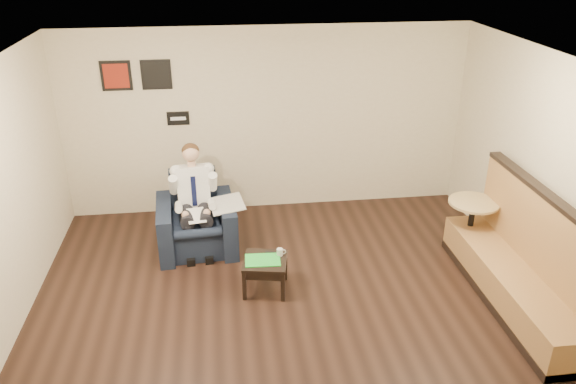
{
  "coord_description": "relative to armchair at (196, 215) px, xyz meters",
  "views": [
    {
      "loc": [
        -0.71,
        -5.03,
        3.99
      ],
      "look_at": [
        0.09,
        1.2,
        1.06
      ],
      "focal_mm": 35.0,
      "sensor_mm": 36.0,
      "label": 1
    }
  ],
  "objects": [
    {
      "name": "ground",
      "position": [
        1.09,
        -1.81,
        -0.5
      ],
      "size": [
        6.0,
        6.0,
        0.0
      ],
      "primitive_type": "plane",
      "color": "black",
      "rests_on": "ground"
    },
    {
      "name": "side_table",
      "position": [
        0.84,
        -1.12,
        -0.29
      ],
      "size": [
        0.6,
        0.6,
        0.42
      ],
      "primitive_type": "cube",
      "rotation": [
        0.0,
        0.0,
        -0.19
      ],
      "color": "black",
      "rests_on": "ground"
    },
    {
      "name": "wall_back",
      "position": [
        1.09,
        1.19,
        0.9
      ],
      "size": [
        6.0,
        0.02,
        2.8
      ],
      "primitive_type": "cube",
      "color": "beige",
      "rests_on": "ground"
    },
    {
      "name": "lap_papers",
      "position": [
        0.02,
        -0.24,
        0.11
      ],
      "size": [
        0.27,
        0.35,
        0.01
      ],
      "primitive_type": "cube",
      "rotation": [
        0.0,
        0.0,
        0.15
      ],
      "color": "white",
      "rests_on": "seated_man"
    },
    {
      "name": "ceiling",
      "position": [
        1.09,
        -1.81,
        2.3
      ],
      "size": [
        6.0,
        6.0,
        0.02
      ],
      "primitive_type": "cube",
      "color": "white",
      "rests_on": "wall_back"
    },
    {
      "name": "newspaper",
      "position": [
        0.42,
        -0.08,
        0.18
      ],
      "size": [
        0.5,
        0.59,
        0.01
      ],
      "primitive_type": "cube",
      "rotation": [
        0.0,
        0.0,
        0.13
      ],
      "color": "silver",
      "rests_on": "armchair"
    },
    {
      "name": "armchair",
      "position": [
        0.0,
        0.0,
        0.0
      ],
      "size": [
        1.11,
        1.11,
        1.0
      ],
      "primitive_type": "cube",
      "rotation": [
        0.0,
        0.0,
        0.08
      ],
      "color": "black",
      "rests_on": "ground"
    },
    {
      "name": "banquette",
      "position": [
        3.68,
        -1.73,
        0.18
      ],
      "size": [
        0.63,
        2.64,
        1.35
      ],
      "primitive_type": "cube",
      "color": "#A1723E",
      "rests_on": "ground"
    },
    {
      "name": "coffee_mug",
      "position": [
        1.02,
        -1.04,
        -0.04
      ],
      "size": [
        0.09,
        0.09,
        0.09
      ],
      "primitive_type": "cylinder",
      "rotation": [
        0.0,
        0.0,
        -0.19
      ],
      "color": "white",
      "rests_on": "side_table"
    },
    {
      "name": "green_folder",
      "position": [
        0.81,
        -1.13,
        -0.08
      ],
      "size": [
        0.43,
        0.32,
        0.01
      ],
      "primitive_type": "cube",
      "rotation": [
        0.0,
        0.0,
        -0.05
      ],
      "color": "#2BDA3C",
      "rests_on": "side_table"
    },
    {
      "name": "art_print_right",
      "position": [
        -0.46,
        1.17,
        1.65
      ],
      "size": [
        0.42,
        0.03,
        0.42
      ],
      "primitive_type": "cube",
      "color": "black",
      "rests_on": "wall_back"
    },
    {
      "name": "seated_man",
      "position": [
        0.01,
        -0.13,
        0.18
      ],
      "size": [
        0.72,
        1.02,
        1.37
      ],
      "primitive_type": null,
      "rotation": [
        0.0,
        0.0,
        0.08
      ],
      "color": "silver",
      "rests_on": "armchair"
    },
    {
      "name": "smartphone",
      "position": [
        0.91,
        -0.98,
        -0.08
      ],
      "size": [
        0.14,
        0.11,
        0.01
      ],
      "primitive_type": "cube",
      "rotation": [
        0.0,
        0.0,
        -0.36
      ],
      "color": "black",
      "rests_on": "side_table"
    },
    {
      "name": "seating_sign",
      "position": [
        -0.21,
        1.17,
        1.0
      ],
      "size": [
        0.32,
        0.02,
        0.2
      ],
      "primitive_type": "cube",
      "color": "black",
      "rests_on": "wall_back"
    },
    {
      "name": "art_print_left",
      "position": [
        -1.01,
        1.17,
        1.65
      ],
      "size": [
        0.42,
        0.03,
        0.42
      ],
      "primitive_type": "cube",
      "color": "maroon",
      "rests_on": "wall_back"
    },
    {
      "name": "wall_right",
      "position": [
        4.09,
        -1.81,
        0.9
      ],
      "size": [
        0.02,
        6.0,
        2.8
      ],
      "primitive_type": "cube",
      "color": "beige",
      "rests_on": "ground"
    },
    {
      "name": "cafe_table",
      "position": [
        3.6,
        -0.68,
        -0.1
      ],
      "size": [
        0.7,
        0.7,
        0.8
      ],
      "primitive_type": "cylinder",
      "rotation": [
        0.0,
        0.0,
        -0.09
      ],
      "color": "tan",
      "rests_on": "ground"
    }
  ]
}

